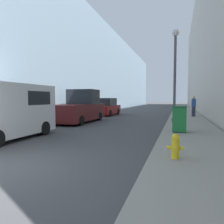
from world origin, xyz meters
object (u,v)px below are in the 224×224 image
object	(u,v)px
lamppost	(175,68)
white_van	(6,109)
fire_hydrant	(175,146)
parked_sedan_near	(106,107)
trash_bin	(179,119)
pickup_truck	(79,109)
pedestrian_on_sidewalk	(194,106)

from	to	relation	value
lamppost	white_van	distance (m)	10.52
fire_hydrant	parked_sedan_near	bearing A→B (deg)	114.70
trash_bin	pickup_truck	xyz separation A→B (m)	(-6.99, 3.75, 0.21)
trash_bin	pedestrian_on_sidewalk	size ratio (longest dim) A/B	0.69
trash_bin	lamppost	distance (m)	5.39
trash_bin	parked_sedan_near	size ratio (longest dim) A/B	0.26
trash_bin	fire_hydrant	bearing A→B (deg)	-91.23
trash_bin	pickup_truck	bearing A→B (deg)	151.77
white_van	pedestrian_on_sidewalk	xyz separation A→B (m)	(8.21, 12.93, -0.25)
lamppost	parked_sedan_near	distance (m)	9.50
fire_hydrant	pedestrian_on_sidewalk	bearing A→B (deg)	84.78
fire_hydrant	trash_bin	distance (m)	4.84
lamppost	pickup_truck	size ratio (longest dim) A/B	1.11
white_van	pedestrian_on_sidewalk	bearing A→B (deg)	57.57
lamppost	pedestrian_on_sidewalk	xyz separation A→B (m)	(1.54, 5.18, -2.71)
pickup_truck	pedestrian_on_sidewalk	world-z (taller)	pickup_truck
parked_sedan_near	pickup_truck	bearing A→B (deg)	-88.90
fire_hydrant	pedestrian_on_sidewalk	size ratio (longest dim) A/B	0.37
lamppost	white_van	bearing A→B (deg)	-130.72
trash_bin	lamppost	bearing A→B (deg)	94.13
pickup_truck	trash_bin	bearing A→B (deg)	-28.23
fire_hydrant	parked_sedan_near	size ratio (longest dim) A/B	0.14
pickup_truck	pedestrian_on_sidewalk	size ratio (longest dim) A/B	3.08
fire_hydrant	white_van	size ratio (longest dim) A/B	0.14
trash_bin	lamppost	size ratio (longest dim) A/B	0.20
trash_bin	white_van	world-z (taller)	white_van
white_van	lamppost	bearing A→B (deg)	49.28
fire_hydrant	trash_bin	size ratio (longest dim) A/B	0.54
trash_bin	pickup_truck	size ratio (longest dim) A/B	0.22
lamppost	white_van	size ratio (longest dim) A/B	1.34
trash_bin	parked_sedan_near	distance (m)	12.63
lamppost	parked_sedan_near	xyz separation A→B (m)	(-6.80, 5.95, -2.95)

